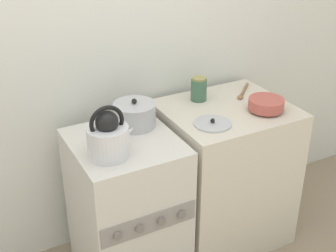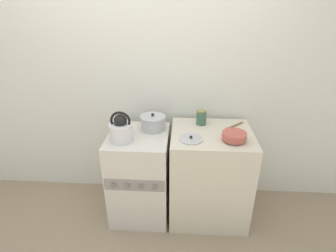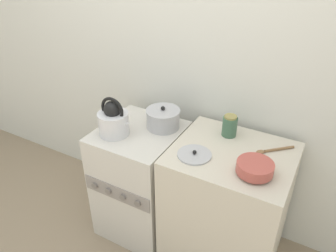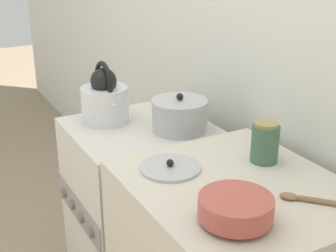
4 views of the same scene
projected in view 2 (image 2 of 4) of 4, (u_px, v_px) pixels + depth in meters
The scene contains 10 objects.
ground_plane at pixel (137, 231), 2.38m from camera, with size 12.00×12.00×0.00m, color gray.
wall_back at pixel (143, 77), 2.46m from camera, with size 7.00×0.06×2.50m.
stove at pixel (140, 175), 2.45m from camera, with size 0.53×0.58×0.84m.
counter at pixel (209, 174), 2.43m from camera, with size 0.70×0.61×0.87m.
kettle at pixel (121, 130), 2.15m from camera, with size 0.24×0.20×0.26m.
cooking_pot at pixel (153, 123), 2.35m from camera, with size 0.23×0.23×0.16m.
enamel_bowl at pixel (234, 136), 2.10m from camera, with size 0.20×0.20×0.07m.
storage_jar at pixel (201, 117), 2.38m from camera, with size 0.09×0.09×0.14m.
loose_pot_lid at pixel (191, 139), 2.14m from camera, with size 0.20×0.20×0.03m.
wooden_spoon at pixel (233, 126), 2.34m from camera, with size 0.19×0.18×0.02m.
Camera 2 is at (0.39, -1.72, 1.89)m, focal length 28.00 mm.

